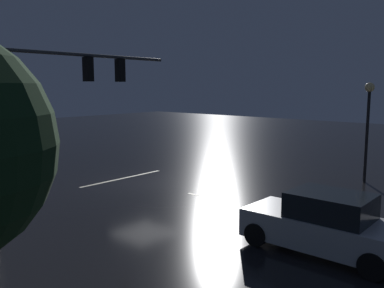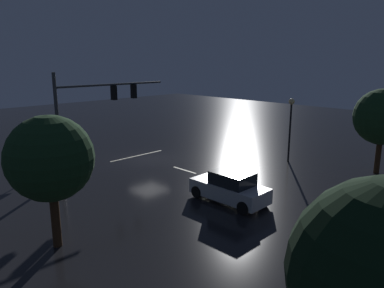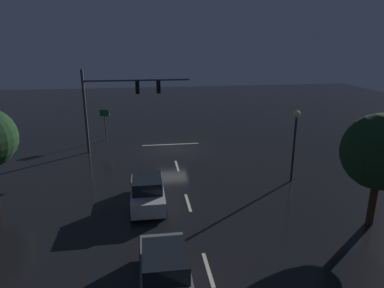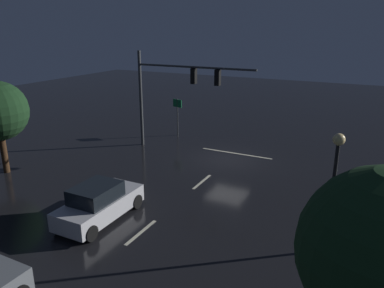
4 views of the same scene
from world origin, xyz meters
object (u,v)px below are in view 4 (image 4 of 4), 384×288
at_px(street_lamp_left_kerb, 335,170).
at_px(route_sign, 177,109).
at_px(traffic_signal_assembly, 174,85).
at_px(car_approaching, 99,203).

height_order(street_lamp_left_kerb, route_sign, street_lamp_left_kerb).
relative_size(street_lamp_left_kerb, route_sign, 1.61).
xyz_separation_m(street_lamp_left_kerb, route_sign, (12.89, -11.46, -1.22)).
bearing_deg(route_sign, traffic_signal_assembly, 115.95).
relative_size(traffic_signal_assembly, car_approaching, 1.95).
bearing_deg(street_lamp_left_kerb, traffic_signal_assembly, -35.88).
distance_m(traffic_signal_assembly, street_lamp_left_kerb, 13.99).
xyz_separation_m(traffic_signal_assembly, route_sign, (1.61, -3.30, -2.46)).
relative_size(car_approaching, street_lamp_left_kerb, 0.92).
height_order(traffic_signal_assembly, car_approaching, traffic_signal_assembly).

